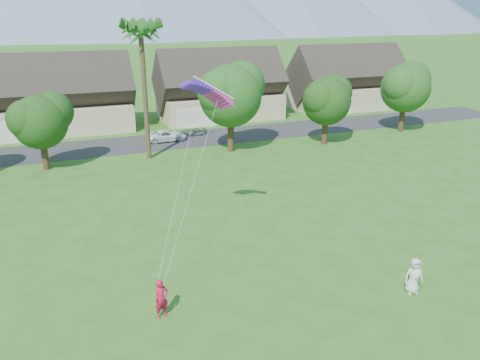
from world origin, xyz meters
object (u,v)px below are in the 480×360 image
watcher (414,276)px  parked_car (166,136)px  kite_flyer (161,299)px  parafoil_kite (208,91)px

watcher → parked_car: (-4.90, 32.46, -0.35)m
watcher → parked_car: bearing=112.8°
kite_flyer → parked_car: kite_flyer is taller
parafoil_kite → kite_flyer: bearing=-135.0°
kite_flyer → parafoil_kite: parafoil_kite is taller
kite_flyer → parafoil_kite: (4.62, 7.09, 7.91)m
kite_flyer → watcher: bearing=-32.2°
parked_car → watcher: bearing=-173.3°
watcher → parafoil_kite: 14.42m
watcher → parafoil_kite: size_ratio=0.59×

